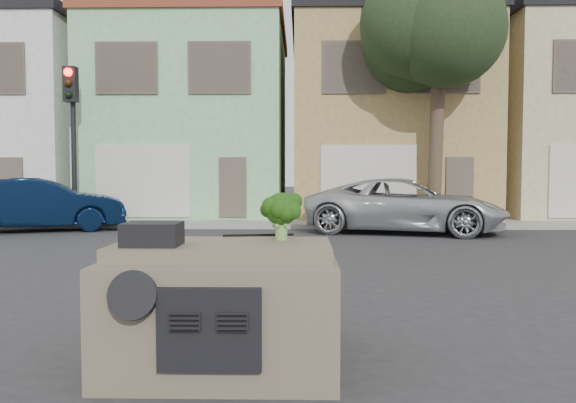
{
  "coord_description": "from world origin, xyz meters",
  "views": [
    {
      "loc": [
        0.69,
        -8.13,
        1.75
      ],
      "look_at": [
        0.51,
        0.5,
        1.3
      ],
      "focal_mm": 35.0,
      "sensor_mm": 36.0,
      "label": 1
    }
  ],
  "objects_px": {
    "silver_pickup": "(405,233)",
    "traffic_signal": "(73,147)",
    "broccoli": "(281,216)",
    "navy_sedan": "(42,231)"
  },
  "relations": [
    {
      "from": "silver_pickup",
      "to": "broccoli",
      "type": "height_order",
      "value": "broccoli"
    },
    {
      "from": "silver_pickup",
      "to": "traffic_signal",
      "type": "distance_m",
      "value": 10.64
    },
    {
      "from": "silver_pickup",
      "to": "traffic_signal",
      "type": "height_order",
      "value": "traffic_signal"
    },
    {
      "from": "traffic_signal",
      "to": "broccoli",
      "type": "bearing_deg",
      "value": -60.55
    },
    {
      "from": "navy_sedan",
      "to": "traffic_signal",
      "type": "xyz_separation_m",
      "value": [
        0.49,
        1.15,
        2.55
      ]
    },
    {
      "from": "silver_pickup",
      "to": "traffic_signal",
      "type": "relative_size",
      "value": 1.11
    },
    {
      "from": "silver_pickup",
      "to": "navy_sedan",
      "type": "bearing_deg",
      "value": 103.07
    },
    {
      "from": "navy_sedan",
      "to": "broccoli",
      "type": "bearing_deg",
      "value": -166.08
    },
    {
      "from": "traffic_signal",
      "to": "navy_sedan",
      "type": "bearing_deg",
      "value": -113.07
    },
    {
      "from": "navy_sedan",
      "to": "silver_pickup",
      "type": "xyz_separation_m",
      "value": [
        10.73,
        -0.22,
        0.0
      ]
    }
  ]
}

